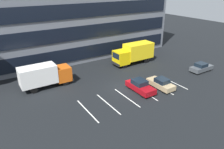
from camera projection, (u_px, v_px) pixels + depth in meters
ground_plane at (124, 87)px, 29.85m from camera, size 120.00×120.00×0.00m
office_building at (70, 8)px, 40.10m from camera, size 38.04×12.51×18.00m
lot_markings at (135, 95)px, 27.87m from camera, size 14.14×5.40×0.01m
box_truck_yellow_all at (134, 53)px, 37.92m from camera, size 7.64×2.53×3.54m
box_truck_orange at (45, 75)px, 29.23m from camera, size 7.02×2.32×3.25m
sedan_charcoal at (201, 67)px, 34.91m from camera, size 4.05×1.69×1.45m
sedan_maroon at (140, 86)px, 28.52m from camera, size 1.84×4.39×1.57m
sedan_tan at (161, 83)px, 29.42m from camera, size 1.71×4.08×1.46m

